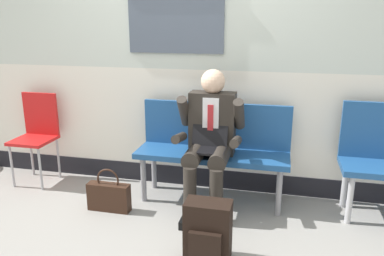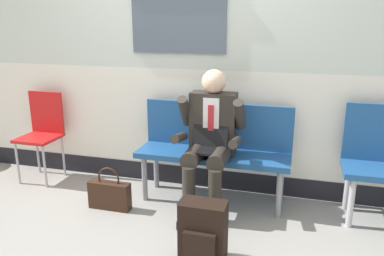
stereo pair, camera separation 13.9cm
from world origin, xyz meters
name	(u,v)px [view 1 (the left image)]	position (x,y,z in m)	size (l,w,h in m)	color
ground_plane	(173,214)	(0.00, 0.00, 0.00)	(18.00, 18.00, 0.00)	gray
station_wall	(191,51)	(0.00, 0.68, 1.35)	(6.86, 0.16, 2.71)	beige
bench_with_person	(214,144)	(0.28, 0.41, 0.53)	(1.38, 0.42, 0.89)	navy
person_seated	(210,138)	(0.28, 0.21, 0.65)	(0.57, 0.70, 1.22)	#2D2823
backpack	(208,232)	(0.42, -0.57, 0.21)	(0.32, 0.22, 0.44)	black
handbag	(109,196)	(-0.57, -0.06, 0.13)	(0.38, 0.10, 0.39)	#331E14
folding_chair	(37,129)	(-1.56, 0.42, 0.55)	(0.38, 0.38, 0.91)	red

